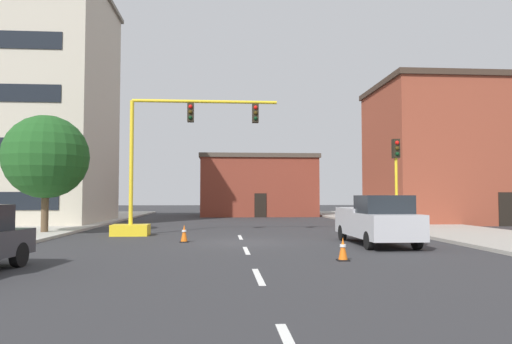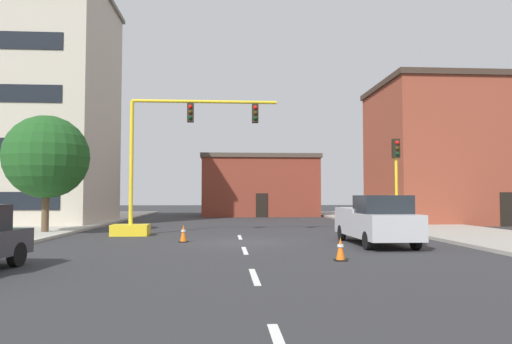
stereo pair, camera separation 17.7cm
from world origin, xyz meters
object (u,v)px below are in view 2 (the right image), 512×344
at_px(traffic_cone_roadside_a, 183,233).
at_px(traffic_cone_roadside_b, 341,249).
at_px(pickup_truck_silver, 376,221).
at_px(traffic_signal_gantry, 151,191).
at_px(tree_left_near, 47,157).
at_px(traffic_light_pole_right, 396,164).

relative_size(traffic_cone_roadside_a, traffic_cone_roadside_b, 1.06).
height_order(pickup_truck_silver, traffic_cone_roadside_b, pickup_truck_silver).
xyz_separation_m(traffic_signal_gantry, pickup_truck_silver, (9.73, -5.17, -1.22)).
relative_size(traffic_signal_gantry, tree_left_near, 1.34).
xyz_separation_m(traffic_signal_gantry, traffic_cone_roadside_b, (7.17, -9.70, -1.84)).
distance_m(traffic_light_pole_right, traffic_cone_roadside_a, 11.04).
xyz_separation_m(traffic_light_pole_right, traffic_cone_roadside_b, (-5.00, -8.71, -3.18)).
bearing_deg(traffic_cone_roadside_b, traffic_cone_roadside_a, 130.62).
relative_size(pickup_truck_silver, traffic_cone_roadside_a, 7.21).
relative_size(traffic_light_pole_right, traffic_cone_roadside_a, 6.39).
bearing_deg(tree_left_near, traffic_cone_roadside_a, -31.39).
xyz_separation_m(tree_left_near, traffic_cone_roadside_b, (12.65, -10.64, -3.61)).
height_order(traffic_signal_gantry, tree_left_near, traffic_signal_gantry).
bearing_deg(traffic_cone_roadside_b, traffic_signal_gantry, 126.46).
relative_size(traffic_light_pole_right, tree_left_near, 0.79).
xyz_separation_m(traffic_light_pole_right, tree_left_near, (-17.65, 1.93, 0.43)).
bearing_deg(tree_left_near, traffic_signal_gantry, -9.76).
height_order(traffic_light_pole_right, pickup_truck_silver, traffic_light_pole_right).
height_order(traffic_signal_gantry, traffic_cone_roadside_a, traffic_signal_gantry).
height_order(traffic_signal_gantry, traffic_cone_roadside_b, traffic_signal_gantry).
bearing_deg(traffic_signal_gantry, tree_left_near, 170.24).
bearing_deg(pickup_truck_silver, traffic_signal_gantry, 152.00).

